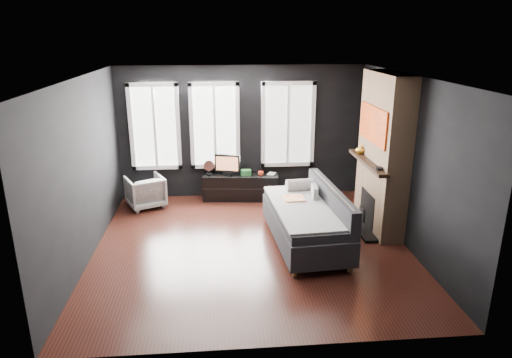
{
  "coord_description": "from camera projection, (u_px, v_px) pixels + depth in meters",
  "views": [
    {
      "loc": [
        -0.52,
        -6.69,
        3.33
      ],
      "look_at": [
        0.1,
        0.3,
        1.05
      ],
      "focal_mm": 32.0,
      "sensor_mm": 36.0,
      "label": 1
    }
  ],
  "objects": [
    {
      "name": "fireplace",
      "position": [
        383.0,
        153.0,
        7.75
      ],
      "size": [
        0.7,
        1.62,
        2.7
      ],
      "primitive_type": null,
      "color": "#93724C",
      "rests_on": "floor"
    },
    {
      "name": "floor",
      "position": [
        251.0,
        246.0,
        7.41
      ],
      "size": [
        5.0,
        5.0,
        0.0
      ],
      "primitive_type": "plane",
      "color": "black",
      "rests_on": "ground"
    },
    {
      "name": "mug",
      "position": [
        261.0,
        173.0,
        9.28
      ],
      "size": [
        0.13,
        0.11,
        0.11
      ],
      "primitive_type": "imported",
      "rotation": [
        0.0,
        0.0,
        -0.17
      ],
      "color": "#F6512A",
      "rests_on": "media_console"
    },
    {
      "name": "desk_fan",
      "position": [
        209.0,
        167.0,
        9.31
      ],
      "size": [
        0.24,
        0.24,
        0.31
      ],
      "primitive_type": null,
      "rotation": [
        0.0,
        0.0,
        0.08
      ],
      "color": "#969696",
      "rests_on": "media_console"
    },
    {
      "name": "wall_right",
      "position": [
        409.0,
        163.0,
        7.2
      ],
      "size": [
        0.02,
        5.0,
        2.7
      ],
      "primitive_type": "cube",
      "color": "black",
      "rests_on": "ground"
    },
    {
      "name": "monitor",
      "position": [
        227.0,
        163.0,
        9.28
      ],
      "size": [
        0.54,
        0.25,
        0.48
      ],
      "primitive_type": null,
      "rotation": [
        0.0,
        0.0,
        -0.27
      ],
      "color": "black",
      "rests_on": "media_console"
    },
    {
      "name": "ceiling",
      "position": [
        251.0,
        77.0,
        6.57
      ],
      "size": [
        5.0,
        5.0,
        0.0
      ],
      "primitive_type": "plane",
      "color": "white",
      "rests_on": "ground"
    },
    {
      "name": "mantel_clock",
      "position": [
        379.0,
        168.0,
        7.24
      ],
      "size": [
        0.14,
        0.14,
        0.04
      ],
      "primitive_type": "cylinder",
      "rotation": [
        0.0,
        0.0,
        -0.07
      ],
      "color": "black",
      "rests_on": "fireplace"
    },
    {
      "name": "sofa",
      "position": [
        305.0,
        217.0,
        7.36
      ],
      "size": [
        1.27,
        2.3,
        0.96
      ],
      "primitive_type": null,
      "rotation": [
        0.0,
        0.0,
        0.07
      ],
      "color": "#242427",
      "rests_on": "floor"
    },
    {
      "name": "book",
      "position": [
        268.0,
        169.0,
        9.37
      ],
      "size": [
        0.14,
        0.07,
        0.2
      ],
      "primitive_type": "imported",
      "rotation": [
        0.0,
        0.0,
        -0.4
      ],
      "color": "#AAA388",
      "rests_on": "media_console"
    },
    {
      "name": "wall_back",
      "position": [
        242.0,
        132.0,
        9.36
      ],
      "size": [
        5.0,
        0.02,
        2.7
      ],
      "primitive_type": "cube",
      "color": "black",
      "rests_on": "ground"
    },
    {
      "name": "windows",
      "position": [
        219.0,
        82.0,
        8.97
      ],
      "size": [
        4.0,
        0.16,
        1.76
      ],
      "primitive_type": null,
      "color": "white",
      "rests_on": "wall_back"
    },
    {
      "name": "stripe_pillow",
      "position": [
        314.0,
        196.0,
        7.67
      ],
      "size": [
        0.11,
        0.35,
        0.34
      ],
      "primitive_type": "cube",
      "rotation": [
        0.0,
        0.0,
        -0.08
      ],
      "color": "gray",
      "rests_on": "sofa"
    },
    {
      "name": "mantel_vase",
      "position": [
        361.0,
        149.0,
        8.17
      ],
      "size": [
        0.18,
        0.19,
        0.17
      ],
      "primitive_type": "imported",
      "rotation": [
        0.0,
        0.0,
        0.04
      ],
      "color": "yellow",
      "rests_on": "fireplace"
    },
    {
      "name": "media_console",
      "position": [
        241.0,
        186.0,
        9.44
      ],
      "size": [
        1.57,
        0.63,
        0.53
      ],
      "primitive_type": null,
      "rotation": [
        0.0,
        0.0,
        -0.1
      ],
      "color": "black",
      "rests_on": "floor"
    },
    {
      "name": "wall_left",
      "position": [
        84.0,
        171.0,
        6.78
      ],
      "size": [
        0.02,
        5.0,
        2.7
      ],
      "primitive_type": "cube",
      "color": "black",
      "rests_on": "ground"
    },
    {
      "name": "armchair",
      "position": [
        145.0,
        190.0,
        8.99
      ],
      "size": [
        0.87,
        0.85,
        0.69
      ],
      "primitive_type": "imported",
      "rotation": [
        0.0,
        0.0,
        -2.71
      ],
      "color": "silver",
      "rests_on": "floor"
    },
    {
      "name": "storage_box",
      "position": [
        246.0,
        172.0,
        9.31
      ],
      "size": [
        0.21,
        0.14,
        0.11
      ],
      "primitive_type": "cube",
      "rotation": [
        0.0,
        0.0,
        0.07
      ],
      "color": "#28662F",
      "rests_on": "media_console"
    }
  ]
}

